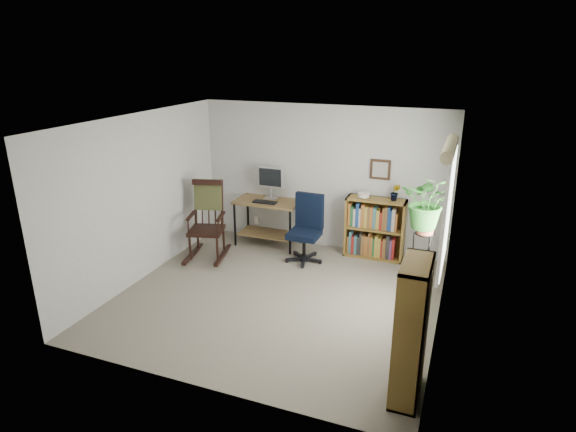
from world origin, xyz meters
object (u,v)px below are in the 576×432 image
at_px(desk, 268,223).
at_px(rocking_chair, 206,220).
at_px(low_bookshelf, 375,228).
at_px(office_chair, 304,229).
at_px(tall_bookshelf, 411,331).

height_order(desk, rocking_chair, rocking_chair).
xyz_separation_m(rocking_chair, low_bookshelf, (2.53, 0.98, -0.14)).
bearing_deg(office_chair, tall_bookshelf, -49.96).
xyz_separation_m(office_chair, rocking_chair, (-1.53, -0.41, 0.09)).
xyz_separation_m(office_chair, tall_bookshelf, (1.97, -2.61, 0.17)).
distance_m(office_chair, rocking_chair, 1.58).
bearing_deg(low_bookshelf, tall_bookshelf, -73.07).
distance_m(desk, office_chair, 0.94).
xyz_separation_m(desk, low_bookshelf, (1.82, 0.12, 0.10)).
height_order(rocking_chair, low_bookshelf, rocking_chair).
bearing_deg(tall_bookshelf, low_bookshelf, 106.93).
height_order(office_chair, low_bookshelf, office_chair).
bearing_deg(desk, low_bookshelf, 3.77).
bearing_deg(office_chair, low_bookshelf, 32.52).
height_order(desk, tall_bookshelf, tall_bookshelf).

